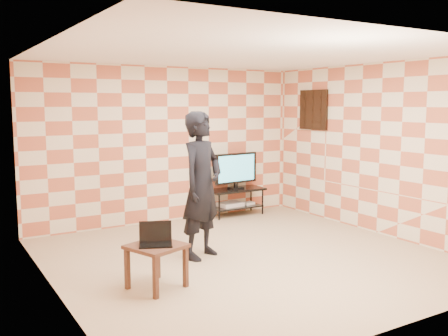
{
  "coord_description": "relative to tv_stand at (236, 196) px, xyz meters",
  "views": [
    {
      "loc": [
        -3.63,
        -5.44,
        2.05
      ],
      "look_at": [
        0.0,
        0.6,
        1.15
      ],
      "focal_mm": 40.0,
      "sensor_mm": 36.0,
      "label": 1
    }
  ],
  "objects": [
    {
      "name": "side_table",
      "position": [
        -2.74,
        -2.67,
        0.04
      ],
      "size": [
        0.7,
        0.7,
        0.5
      ],
      "color": "#381B10",
      "rests_on": "floor"
    },
    {
      "name": "floor",
      "position": [
        -1.25,
        -2.25,
        -0.37
      ],
      "size": [
        5.0,
        5.0,
        0.0
      ],
      "primitive_type": "plane",
      "color": "tan",
      "rests_on": "ground"
    },
    {
      "name": "person",
      "position": [
        -1.76,
        -1.92,
        0.61
      ],
      "size": [
        0.85,
        0.74,
        1.96
      ],
      "primitive_type": "imported",
      "rotation": [
        0.0,
        0.0,
        0.47
      ],
      "color": "black",
      "rests_on": "floor"
    },
    {
      "name": "laptop",
      "position": [
        -2.74,
        -2.66,
        0.19
      ],
      "size": [
        0.45,
        0.41,
        0.24
      ],
      "color": "black",
      "rests_on": "side_table"
    },
    {
      "name": "tv",
      "position": [
        -0.0,
        -0.0,
        0.5
      ],
      "size": [
        0.91,
        0.2,
        0.66
      ],
      "color": "black",
      "rests_on": "tv_stand"
    },
    {
      "name": "game_console",
      "position": [
        0.28,
        -0.0,
        -0.17
      ],
      "size": [
        0.23,
        0.18,
        0.05
      ],
      "primitive_type": "cube",
      "rotation": [
        0.0,
        0.0,
        0.17
      ],
      "color": "silver",
      "rests_on": "tv_stand"
    },
    {
      "name": "wall_front",
      "position": [
        -1.25,
        -4.75,
        0.98
      ],
      "size": [
        5.0,
        0.02,
        2.7
      ],
      "primitive_type": "cube",
      "color": "beige",
      "rests_on": "ground"
    },
    {
      "name": "wall_left",
      "position": [
        -3.75,
        -2.25,
        0.98
      ],
      "size": [
        0.02,
        5.0,
        2.7
      ],
      "primitive_type": "cube",
      "color": "beige",
      "rests_on": "ground"
    },
    {
      "name": "wall_art",
      "position": [
        1.22,
        -0.7,
        1.58
      ],
      "size": [
        0.04,
        0.72,
        0.72
      ],
      "color": "black",
      "rests_on": "wall_right"
    },
    {
      "name": "tv_stand",
      "position": [
        0.0,
        0.0,
        0.0
      ],
      "size": [
        1.07,
        0.48,
        0.5
      ],
      "color": "black",
      "rests_on": "floor"
    },
    {
      "name": "dvd_player",
      "position": [
        -0.1,
        0.03,
        -0.16
      ],
      "size": [
        0.47,
        0.36,
        0.07
      ],
      "primitive_type": "cube",
      "rotation": [
        0.0,
        0.0,
        0.11
      ],
      "color": "silver",
      "rests_on": "tv_stand"
    },
    {
      "name": "wall_right",
      "position": [
        1.25,
        -2.25,
        0.98
      ],
      "size": [
        0.02,
        5.0,
        2.7
      ],
      "primitive_type": "cube",
      "color": "beige",
      "rests_on": "ground"
    },
    {
      "name": "wall_back",
      "position": [
        -1.25,
        0.25,
        0.98
      ],
      "size": [
        5.0,
        0.02,
        2.7
      ],
      "primitive_type": "cube",
      "color": "beige",
      "rests_on": "ground"
    },
    {
      "name": "ceiling",
      "position": [
        -1.25,
        -2.25,
        2.33
      ],
      "size": [
        5.0,
        5.0,
        0.02
      ],
      "primitive_type": "cube",
      "color": "white",
      "rests_on": "wall_back"
    }
  ]
}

